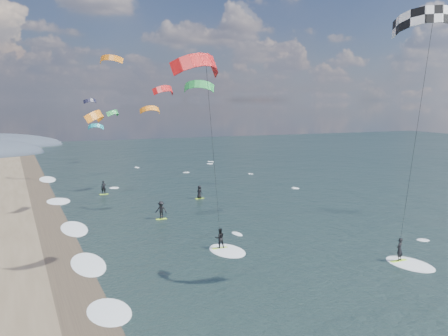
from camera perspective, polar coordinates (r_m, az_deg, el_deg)
name	(u,v)px	position (r m, az deg, el deg)	size (l,w,h in m)	color
ground	(328,321)	(28.97, 11.83, -16.79)	(260.00, 260.00, 0.00)	black
wet_sand_strip	(77,291)	(33.77, -16.44, -13.30)	(3.00, 240.00, 0.00)	#382D23
kitesurfer_near_a	(428,73)	(32.58, 22.25, 10.02)	(7.82, 9.41, 17.64)	#B2F82B
kitesurfer_near_b	(213,129)	(34.51, -1.31, 4.52)	(7.05, 8.71, 15.44)	#B2F82B
far_kitesurfers	(160,200)	(56.13, -7.38, -3.67)	(11.37, 16.79, 1.85)	#B2F82B
bg_kite_field	(122,99)	(78.70, -11.55, 7.78)	(14.84, 68.75, 12.29)	red
shoreline_surf	(86,266)	(38.35, -15.52, -10.70)	(2.40, 79.40, 0.11)	white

